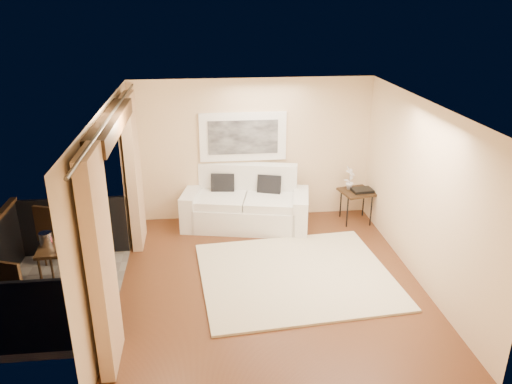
{
  "coord_description": "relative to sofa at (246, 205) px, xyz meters",
  "views": [
    {
      "loc": [
        -0.95,
        -6.52,
        4.09
      ],
      "look_at": [
        -0.1,
        1.09,
        1.05
      ],
      "focal_mm": 35.0,
      "sensor_mm": 36.0,
      "label": 1
    }
  ],
  "objects": [
    {
      "name": "orchid",
      "position": [
        1.98,
        0.0,
        0.46
      ],
      "size": [
        0.28,
        0.28,
        0.45
      ],
      "primitive_type": "imported",
      "rotation": [
        0.0,
        0.0,
        0.83
      ],
      "color": "white",
      "rests_on": "side_table"
    },
    {
      "name": "balcony_chair_far",
      "position": [
        -3.17,
        -1.21,
        0.23
      ],
      "size": [
        0.59,
        0.59,
        1.06
      ],
      "rotation": [
        0.0,
        0.0,
        2.79
      ],
      "color": "#321F10",
      "rests_on": "balcony"
    },
    {
      "name": "curtains",
      "position": [
        -1.94,
        -2.1,
        0.94
      ],
      "size": [
        0.16,
        4.8,
        2.64
      ],
      "color": "tan",
      "rests_on": "ground"
    },
    {
      "name": "candle",
      "position": [
        -2.87,
        -1.84,
        0.35
      ],
      "size": [
        0.06,
        0.06,
        0.07
      ],
      "primitive_type": "cylinder",
      "color": "red",
      "rests_on": "bistro_table"
    },
    {
      "name": "floor",
      "position": [
        0.17,
        -2.1,
        -0.39
      ],
      "size": [
        5.0,
        5.0,
        0.0
      ],
      "primitive_type": "plane",
      "color": "brown",
      "rests_on": "ground"
    },
    {
      "name": "balcony_chair_near",
      "position": [
        -3.36,
        -2.87,
        0.15
      ],
      "size": [
        0.52,
        0.53,
        0.95
      ],
      "rotation": [
        0.0,
        0.0,
        -0.35
      ],
      "color": "#321F10",
      "rests_on": "balcony"
    },
    {
      "name": "artwork",
      "position": [
        -0.02,
        0.36,
        1.23
      ],
      "size": [
        1.62,
        0.07,
        0.92
      ],
      "color": "white",
      "rests_on": "room_shell"
    },
    {
      "name": "sofa",
      "position": [
        0.0,
        0.0,
        0.0
      ],
      "size": [
        2.47,
        1.45,
        1.11
      ],
      "rotation": [
        0.0,
        0.0,
        -0.21
      ],
      "color": "white",
      "rests_on": "floor"
    },
    {
      "name": "vase",
      "position": [
        -2.87,
        -2.15,
        0.41
      ],
      "size": [
        0.04,
        0.04,
        0.18
      ],
      "primitive_type": "cylinder",
      "color": "silver",
      "rests_on": "bistro_table"
    },
    {
      "name": "room_shell",
      "position": [
        -1.96,
        -2.1,
        2.13
      ],
      "size": [
        5.0,
        6.4,
        5.0
      ],
      "color": "white",
      "rests_on": "ground"
    },
    {
      "name": "ice_bucket",
      "position": [
        -3.08,
        -1.9,
        0.42
      ],
      "size": [
        0.18,
        0.18,
        0.2
      ],
      "primitive_type": "cylinder",
      "color": "white",
      "rests_on": "bistro_table"
    },
    {
      "name": "tray",
      "position": [
        2.19,
        -0.14,
        0.26
      ],
      "size": [
        0.41,
        0.32,
        0.05
      ],
      "primitive_type": "cube",
      "rotation": [
        0.0,
        0.0,
        0.11
      ],
      "color": "black",
      "rests_on": "side_table"
    },
    {
      "name": "bistro_table",
      "position": [
        -2.88,
        -1.95,
        0.23
      ],
      "size": [
        0.64,
        0.64,
        0.71
      ],
      "rotation": [
        0.0,
        0.0,
        0.07
      ],
      "color": "#321F10",
      "rests_on": "balcony"
    },
    {
      "name": "glass_b",
      "position": [
        -2.7,
        -1.95,
        0.38
      ],
      "size": [
        0.06,
        0.06,
        0.12
      ],
      "primitive_type": "cylinder",
      "color": "silver",
      "rests_on": "bistro_table"
    },
    {
      "name": "balcony",
      "position": [
        -3.14,
        -2.1,
        -0.22
      ],
      "size": [
        1.81,
        2.6,
        1.17
      ],
      "color": "#605B56",
      "rests_on": "ground"
    },
    {
      "name": "glass_a",
      "position": [
        -2.71,
        -2.04,
        0.38
      ],
      "size": [
        0.06,
        0.06,
        0.12
      ],
      "primitive_type": "cylinder",
      "color": "silver",
      "rests_on": "bistro_table"
    },
    {
      "name": "rug",
      "position": [
        0.59,
        -1.98,
        -0.37
      ],
      "size": [
        3.1,
        2.76,
        0.04
      ],
      "primitive_type": "cube",
      "rotation": [
        0.0,
        0.0,
        0.08
      ],
      "color": "beige",
      "rests_on": "floor"
    },
    {
      "name": "side_table",
      "position": [
        2.1,
        -0.1,
        0.17
      ],
      "size": [
        0.68,
        0.68,
        0.63
      ],
      "rotation": [
        0.0,
        0.0,
        0.22
      ],
      "color": "#321F10",
      "rests_on": "floor"
    }
  ]
}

